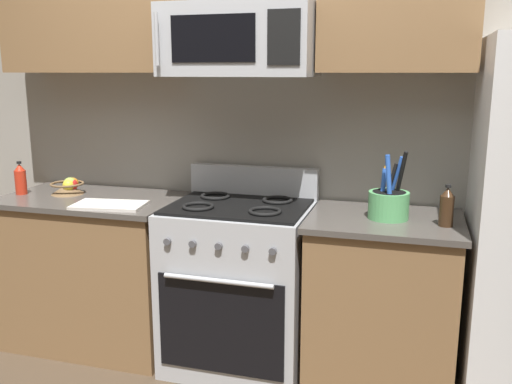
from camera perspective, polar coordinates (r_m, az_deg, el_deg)
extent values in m
cube|color=#9E998E|center=(3.26, 0.24, 6.61)|extent=(8.00, 0.10, 2.60)
cube|color=olive|center=(3.48, -16.32, -8.06)|extent=(1.01, 0.58, 0.88)
cube|color=#4C4742|center=(3.36, -16.78, -0.75)|extent=(1.05, 0.62, 0.03)
cube|color=#B2B5BA|center=(3.11, -1.74, -9.80)|extent=(0.76, 0.62, 0.91)
cube|color=black|center=(2.87, -3.72, -13.73)|extent=(0.67, 0.01, 0.51)
cylinder|color=#B2B5BA|center=(2.75, -3.98, -9.18)|extent=(0.57, 0.02, 0.02)
cube|color=black|center=(2.96, -1.80, -1.47)|extent=(0.73, 0.56, 0.02)
cube|color=#B2B5BA|center=(3.21, -0.26, 1.10)|extent=(0.76, 0.06, 0.18)
torus|color=black|center=(2.90, -6.03, -1.51)|extent=(0.17, 0.17, 0.02)
torus|color=black|center=(2.79, 0.94, -2.02)|extent=(0.17, 0.17, 0.02)
torus|color=black|center=(3.14, -4.24, -0.42)|extent=(0.17, 0.17, 0.02)
torus|color=black|center=(3.03, 2.24, -0.84)|extent=(0.17, 0.17, 0.02)
cylinder|color=#4C4C51|center=(2.81, -9.18, -5.09)|extent=(0.04, 0.02, 0.04)
cylinder|color=#4C4C51|center=(2.75, -6.60, -5.36)|extent=(0.04, 0.02, 0.04)
cylinder|color=#4C4C51|center=(2.70, -3.91, -5.63)|extent=(0.04, 0.02, 0.04)
cylinder|color=#4C4C51|center=(2.66, -1.13, -5.90)|extent=(0.04, 0.02, 0.04)
cylinder|color=#4C4C51|center=(2.63, 1.74, -6.16)|extent=(0.04, 0.02, 0.04)
cube|color=olive|center=(2.98, 12.80, -11.39)|extent=(0.72, 0.58, 0.88)
cube|color=#4C4742|center=(2.83, 13.23, -2.93)|extent=(0.76, 0.62, 0.03)
cube|color=#B2B5BA|center=(2.91, -1.72, 15.42)|extent=(0.78, 0.40, 0.36)
cube|color=black|center=(2.74, -4.53, 15.58)|extent=(0.43, 0.01, 0.22)
cube|color=black|center=(2.64, 2.89, 15.73)|extent=(0.16, 0.01, 0.25)
cylinder|color=#B2B5BA|center=(2.83, -10.25, 15.32)|extent=(0.02, 0.02, 0.25)
cube|color=olive|center=(3.43, -16.50, 17.53)|extent=(1.04, 0.34, 0.69)
cube|color=olive|center=(2.92, 14.61, 18.64)|extent=(0.75, 0.34, 0.69)
cylinder|color=#59AD66|center=(2.81, 13.57, -1.34)|extent=(0.20, 0.20, 0.14)
cylinder|color=black|center=(2.81, 13.58, -1.12)|extent=(0.16, 0.16, 0.12)
cylinder|color=black|center=(2.81, 14.66, 1.10)|extent=(0.07, 0.10, 0.31)
cylinder|color=orange|center=(2.80, 13.03, 0.27)|extent=(0.03, 0.06, 0.23)
cylinder|color=blue|center=(2.80, 13.00, 0.14)|extent=(0.03, 0.06, 0.22)
cylinder|color=blue|center=(2.83, 14.13, 0.84)|extent=(0.08, 0.05, 0.28)
cylinder|color=blue|center=(2.74, 13.62, 0.66)|extent=(0.05, 0.02, 0.30)
cylinder|color=black|center=(2.81, 13.64, 0.43)|extent=(0.07, 0.02, 0.25)
cone|color=brown|center=(3.48, -18.95, 0.31)|extent=(0.19, 0.19, 0.06)
torus|color=brown|center=(3.47, -18.99, 0.82)|extent=(0.20, 0.20, 0.01)
sphere|color=red|center=(3.46, -18.55, 0.75)|extent=(0.07, 0.07, 0.07)
sphere|color=orange|center=(3.50, -18.48, 0.86)|extent=(0.07, 0.07, 0.07)
sphere|color=yellow|center=(3.45, -18.86, 0.67)|extent=(0.07, 0.07, 0.07)
sphere|color=#9EB74C|center=(3.47, -18.71, 0.78)|extent=(0.08, 0.08, 0.08)
cube|color=silver|center=(3.09, -14.95, -1.31)|extent=(0.41, 0.27, 0.02)
cylinder|color=#382314|center=(2.74, 19.13, -1.88)|extent=(0.07, 0.07, 0.15)
cone|color=#382314|center=(2.72, 19.27, 0.03)|extent=(0.06, 0.06, 0.04)
cylinder|color=black|center=(2.72, 19.31, 0.60)|extent=(0.03, 0.03, 0.01)
cylinder|color=red|center=(3.56, -23.19, 0.93)|extent=(0.07, 0.07, 0.14)
cone|color=red|center=(3.55, -23.32, 2.39)|extent=(0.06, 0.06, 0.04)
cylinder|color=black|center=(3.54, -23.36, 2.82)|extent=(0.03, 0.03, 0.01)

